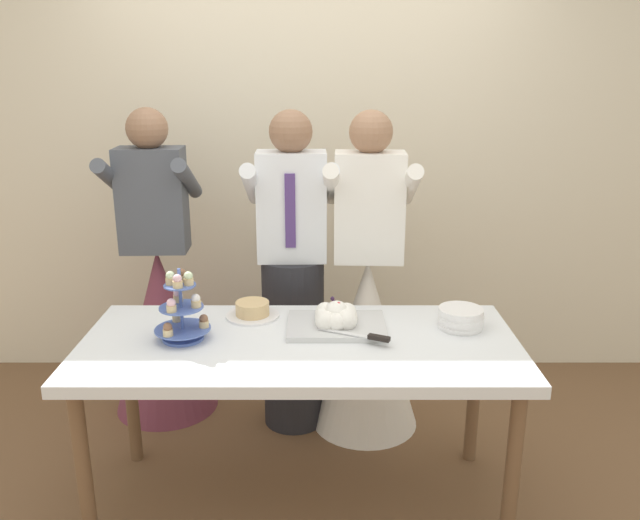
# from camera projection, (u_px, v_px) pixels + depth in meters

# --- Properties ---
(ground_plane) EXTENTS (8.00, 8.00, 0.00)m
(ground_plane) POSITION_uv_depth(u_px,v_px,m) (303.00, 500.00, 2.87)
(ground_plane) COLOR brown
(rear_wall) EXTENTS (5.20, 0.10, 2.90)m
(rear_wall) POSITION_uv_depth(u_px,v_px,m) (308.00, 137.00, 3.81)
(rear_wall) COLOR beige
(rear_wall) RESTS_ON ground_plane
(dessert_table) EXTENTS (1.80, 0.80, 0.78)m
(dessert_table) POSITION_uv_depth(u_px,v_px,m) (301.00, 357.00, 2.66)
(dessert_table) COLOR silver
(dessert_table) RESTS_ON ground_plane
(cupcake_stand) EXTENTS (0.23, 0.23, 0.31)m
(cupcake_stand) POSITION_uv_depth(u_px,v_px,m) (183.00, 311.00, 2.62)
(cupcake_stand) COLOR #4C66B2
(cupcake_stand) RESTS_ON dessert_table
(main_cake_tray) EXTENTS (0.42, 0.36, 0.13)m
(main_cake_tray) POSITION_uv_depth(u_px,v_px,m) (338.00, 319.00, 2.75)
(main_cake_tray) COLOR silver
(main_cake_tray) RESTS_ON dessert_table
(plate_stack) EXTENTS (0.20, 0.20, 0.09)m
(plate_stack) POSITION_uv_depth(u_px,v_px,m) (462.00, 318.00, 2.76)
(plate_stack) COLOR white
(plate_stack) RESTS_ON dessert_table
(round_cake) EXTENTS (0.24, 0.24, 0.07)m
(round_cake) POSITION_uv_depth(u_px,v_px,m) (254.00, 310.00, 2.88)
(round_cake) COLOR white
(round_cake) RESTS_ON dessert_table
(person_groom) EXTENTS (0.47, 0.50, 1.66)m
(person_groom) POSITION_uv_depth(u_px,v_px,m) (294.00, 291.00, 3.30)
(person_groom) COLOR #232328
(person_groom) RESTS_ON ground_plane
(person_bride) EXTENTS (0.56, 0.56, 1.66)m
(person_bride) POSITION_uv_depth(u_px,v_px,m) (368.00, 322.00, 3.33)
(person_bride) COLOR white
(person_bride) RESTS_ON ground_plane
(person_guest) EXTENTS (0.56, 0.56, 1.66)m
(person_guest) POSITION_uv_depth(u_px,v_px,m) (163.00, 310.00, 3.50)
(person_guest) COLOR brown
(person_guest) RESTS_ON ground_plane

